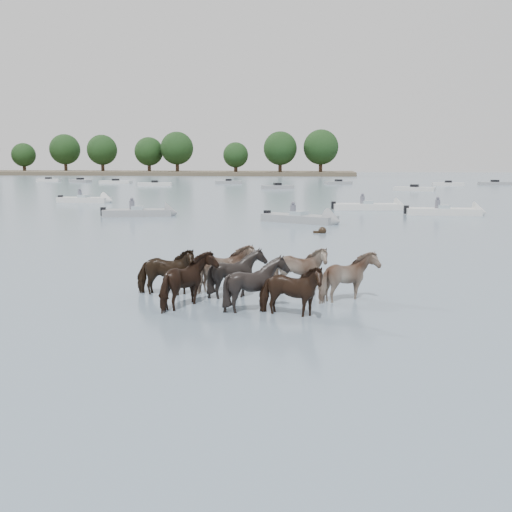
# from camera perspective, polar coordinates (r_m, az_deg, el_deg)

# --- Properties ---
(ground) EXTENTS (400.00, 400.00, 0.00)m
(ground) POSITION_cam_1_polar(r_m,az_deg,el_deg) (16.75, -4.22, -3.82)
(ground) COLOR slate
(ground) RESTS_ON ground
(shoreline) EXTENTS (160.00, 30.00, 1.00)m
(shoreline) POSITION_cam_1_polar(r_m,az_deg,el_deg) (181.47, -16.61, 7.96)
(shoreline) COLOR #4C4233
(shoreline) RESTS_ON ground
(pony_herd) EXTENTS (7.07, 3.92, 1.58)m
(pony_herd) POSITION_cam_1_polar(r_m,az_deg,el_deg) (15.80, -0.66, -2.28)
(pony_herd) COLOR black
(pony_herd) RESTS_ON ground
(swimming_pony) EXTENTS (0.72, 0.44, 0.44)m
(swimming_pony) POSITION_cam_1_polar(r_m,az_deg,el_deg) (31.18, 6.55, 2.48)
(swimming_pony) COLOR black
(swimming_pony) RESTS_ON ground
(motorboat_a) EXTENTS (5.46, 2.83, 1.92)m
(motorboat_a) POSITION_cam_1_polar(r_m,az_deg,el_deg) (41.50, -10.68, 4.26)
(motorboat_a) COLOR gray
(motorboat_a) RESTS_ON ground
(motorboat_b) EXTENTS (5.46, 3.78, 1.92)m
(motorboat_b) POSITION_cam_1_polar(r_m,az_deg,el_deg) (36.22, 5.38, 3.65)
(motorboat_b) COLOR gray
(motorboat_b) RESTS_ON ground
(motorboat_c) EXTENTS (6.15, 2.27, 1.92)m
(motorboat_c) POSITION_cam_1_polar(r_m,az_deg,el_deg) (47.27, 11.98, 4.82)
(motorboat_c) COLOR silver
(motorboat_c) RESTS_ON ground
(motorboat_d) EXTENTS (5.84, 1.66, 1.92)m
(motorboat_d) POSITION_cam_1_polar(r_m,az_deg,el_deg) (43.98, 19.14, 4.18)
(motorboat_d) COLOR silver
(motorboat_d) RESTS_ON ground
(motorboat_f) EXTENTS (5.55, 1.92, 1.92)m
(motorboat_f) POSITION_cam_1_polar(r_m,az_deg,el_deg) (56.55, -16.08, 5.38)
(motorboat_f) COLOR silver
(motorboat_f) RESTS_ON ground
(distant_flotilla) EXTENTS (103.76, 29.74, 0.93)m
(distant_flotilla) POSITION_cam_1_polar(r_m,az_deg,el_deg) (93.15, 4.65, 7.17)
(distant_flotilla) COLOR silver
(distant_flotilla) RESTS_ON ground
(treeline) EXTENTS (146.97, 23.55, 12.57)m
(treeline) POSITION_cam_1_polar(r_m,az_deg,el_deg) (180.16, -15.83, 10.11)
(treeline) COLOR #382619
(treeline) RESTS_ON ground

